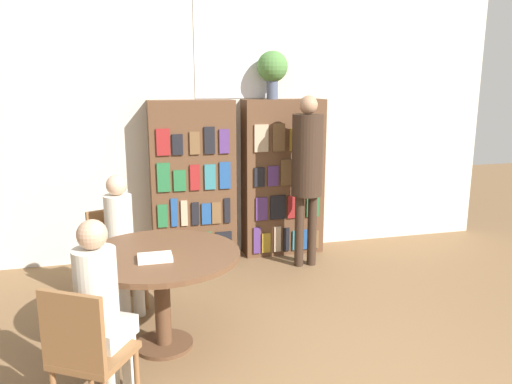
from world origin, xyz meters
The scene contains 11 objects.
wall_back centered at (0.00, 3.37, 1.51)m, with size 6.40×0.07×3.00m.
bookshelf_left centered at (-0.52, 3.18, 0.89)m, with size 0.92×0.34×1.79m.
bookshelf_right centered at (0.52, 3.18, 0.89)m, with size 0.92×0.34×1.79m.
flower_vase centered at (0.39, 3.18, 2.12)m, with size 0.34×0.34×0.52m.
reading_table centered at (-1.01, 1.31, 0.63)m, with size 1.18×1.18×0.76m.
chair_near_camera centered at (-1.50, 0.52, 0.48)m, with size 0.55×0.55×0.87m.
chair_left_side centered at (-1.36, 2.17, 0.48)m, with size 0.52×0.52×0.87m.
seated_reader_left centered at (-1.29, 2.00, 0.68)m, with size 0.34×0.39×1.22m.
seated_reader_right centered at (-1.40, 0.68, 0.68)m, with size 0.38×0.40×1.22m.
librarian_standing centered at (0.63, 2.68, 1.15)m, with size 0.33×0.60×1.84m.
open_book_on_table centered at (-1.06, 1.17, 0.77)m, with size 0.24×0.18×0.03m.
Camera 1 is at (-1.20, -2.23, 1.99)m, focal length 35.00 mm.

